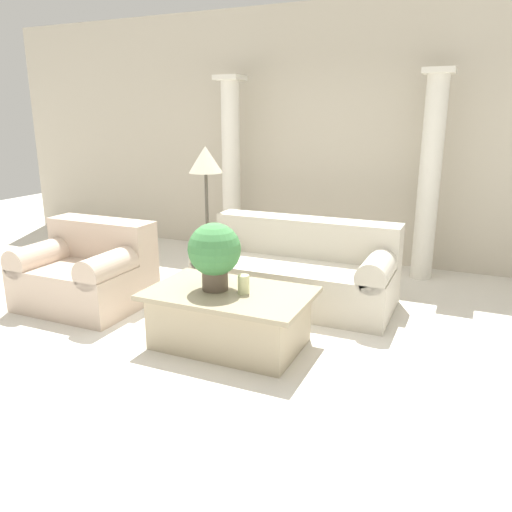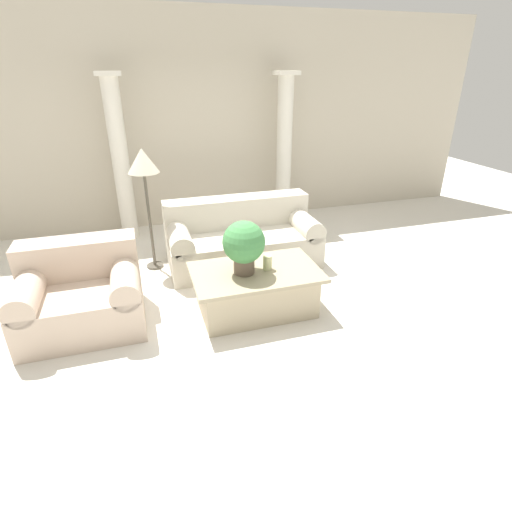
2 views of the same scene
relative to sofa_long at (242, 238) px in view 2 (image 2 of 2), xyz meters
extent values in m
plane|color=silver|center=(-0.31, -0.88, -0.34)|extent=(16.00, 16.00, 0.00)
cube|color=beige|center=(-0.31, 1.78, 1.26)|extent=(10.00, 0.06, 3.20)
cube|color=beige|center=(0.00, -0.06, -0.12)|extent=(1.94, 0.93, 0.44)
cube|color=beige|center=(0.00, 0.24, 0.29)|extent=(1.94, 0.33, 0.39)
cylinder|color=beige|center=(-0.83, -0.06, 0.16)|extent=(0.28, 0.93, 0.28)
cylinder|color=beige|center=(0.83, -0.06, 0.16)|extent=(0.28, 0.93, 0.28)
cube|color=beige|center=(-1.90, -0.98, -0.12)|extent=(1.15, 0.93, 0.44)
cube|color=beige|center=(-1.90, -0.68, 0.29)|extent=(1.15, 0.33, 0.39)
cylinder|color=beige|center=(-2.34, -0.98, 0.16)|extent=(0.28, 0.93, 0.28)
cylinder|color=beige|center=(-1.47, -0.98, 0.16)|extent=(0.28, 0.93, 0.28)
cube|color=tan|center=(-0.17, -1.20, -0.12)|extent=(1.17, 0.73, 0.43)
cube|color=tan|center=(-0.17, -1.20, 0.11)|extent=(1.33, 0.83, 0.04)
cylinder|color=brown|center=(-0.30, -1.21, 0.21)|extent=(0.21, 0.21, 0.16)
sphere|color=#428447|center=(-0.30, -1.21, 0.47)|extent=(0.43, 0.43, 0.43)
cylinder|color=beige|center=(-0.04, -1.20, 0.21)|extent=(0.09, 0.09, 0.15)
cylinder|color=#4C473D|center=(-1.14, 0.17, -0.32)|extent=(0.21, 0.21, 0.03)
cylinder|color=#4C473D|center=(-1.14, 0.17, 0.30)|extent=(0.04, 0.04, 1.22)
cone|color=beige|center=(-1.14, 0.17, 1.05)|extent=(0.37, 0.37, 0.29)
cylinder|color=silver|center=(-1.42, 1.33, 0.80)|extent=(0.24, 0.24, 2.28)
cube|color=silver|center=(-1.42, 1.33, 1.97)|extent=(0.33, 0.33, 0.06)
cylinder|color=silver|center=(1.08, 1.33, 0.80)|extent=(0.24, 0.24, 2.28)
cube|color=silver|center=(1.08, 1.33, 1.97)|extent=(0.33, 0.33, 0.06)
camera|label=1|loc=(1.58, -4.60, 1.50)|focal=35.00mm
camera|label=2|loc=(-1.25, -4.71, 2.04)|focal=28.00mm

